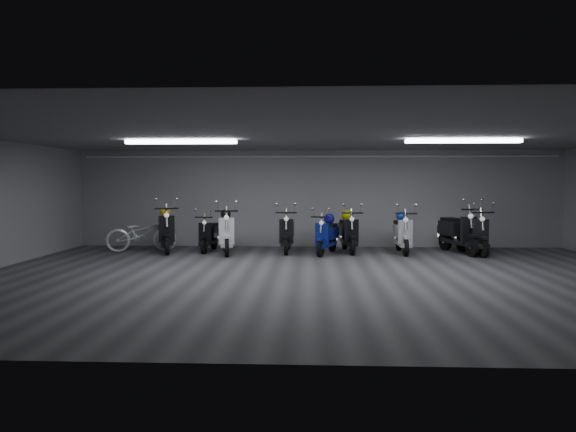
{
  "coord_description": "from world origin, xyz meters",
  "views": [
    {
      "loc": [
        -0.21,
        -10.21,
        1.85
      ],
      "look_at": [
        -0.76,
        2.5,
        1.05
      ],
      "focal_mm": 32.59,
      "sensor_mm": 36.0,
      "label": 1
    }
  ],
  "objects_px": {
    "helmet_2": "(165,212)",
    "helmet_4": "(347,215)",
    "scooter_8": "(458,225)",
    "scooter_6": "(402,228)",
    "bicycle": "(142,230)",
    "scooter_0": "(166,224)",
    "scooter_5": "(348,227)",
    "scooter_1": "(209,229)",
    "helmet_1": "(329,219)",
    "helmet_3": "(226,214)",
    "scooter_9": "(472,228)",
    "scooter_4": "(327,230)",
    "scooter_2": "(226,227)",
    "helmet_0": "(401,216)",
    "scooter_3": "(287,227)"
  },
  "relations": [
    {
      "from": "bicycle",
      "to": "scooter_1",
      "type": "bearing_deg",
      "value": -103.22
    },
    {
      "from": "scooter_1",
      "to": "scooter_6",
      "type": "xyz_separation_m",
      "value": [
        5.17,
        -0.17,
        0.08
      ]
    },
    {
      "from": "scooter_4",
      "to": "scooter_2",
      "type": "bearing_deg",
      "value": -161.83
    },
    {
      "from": "helmet_0",
      "to": "helmet_4",
      "type": "bearing_deg",
      "value": 173.39
    },
    {
      "from": "scooter_0",
      "to": "scooter_4",
      "type": "relative_size",
      "value": 1.2
    },
    {
      "from": "scooter_8",
      "to": "scooter_6",
      "type": "bearing_deg",
      "value": 166.41
    },
    {
      "from": "scooter_2",
      "to": "helmet_2",
      "type": "bearing_deg",
      "value": 152.44
    },
    {
      "from": "scooter_4",
      "to": "scooter_5",
      "type": "bearing_deg",
      "value": 54.8
    },
    {
      "from": "scooter_0",
      "to": "bicycle",
      "type": "bearing_deg",
      "value": 154.83
    },
    {
      "from": "scooter_8",
      "to": "bicycle",
      "type": "bearing_deg",
      "value": 165.1
    },
    {
      "from": "scooter_1",
      "to": "helmet_1",
      "type": "relative_size",
      "value": 5.71
    },
    {
      "from": "helmet_1",
      "to": "scooter_1",
      "type": "bearing_deg",
      "value": 176.06
    },
    {
      "from": "scooter_6",
      "to": "helmet_3",
      "type": "height_order",
      "value": "scooter_6"
    },
    {
      "from": "helmet_3",
      "to": "helmet_4",
      "type": "relative_size",
      "value": 0.92
    },
    {
      "from": "scooter_8",
      "to": "helmet_1",
      "type": "bearing_deg",
      "value": 166.79
    },
    {
      "from": "helmet_1",
      "to": "scooter_6",
      "type": "bearing_deg",
      "value": 1.59
    },
    {
      "from": "scooter_5",
      "to": "scooter_9",
      "type": "xyz_separation_m",
      "value": [
        3.18,
        -0.33,
        0.02
      ]
    },
    {
      "from": "scooter_6",
      "to": "bicycle",
      "type": "relative_size",
      "value": 0.98
    },
    {
      "from": "scooter_3",
      "to": "helmet_4",
      "type": "xyz_separation_m",
      "value": [
        1.61,
        0.33,
        0.3
      ]
    },
    {
      "from": "scooter_6",
      "to": "helmet_3",
      "type": "distance_m",
      "value": 4.7
    },
    {
      "from": "helmet_0",
      "to": "scooter_4",
      "type": "bearing_deg",
      "value": -165.3
    },
    {
      "from": "helmet_2",
      "to": "helmet_4",
      "type": "bearing_deg",
      "value": 1.91
    },
    {
      "from": "scooter_6",
      "to": "helmet_1",
      "type": "xyz_separation_m",
      "value": [
        -1.93,
        -0.05,
        0.24
      ]
    },
    {
      "from": "scooter_3",
      "to": "helmet_0",
      "type": "xyz_separation_m",
      "value": [
        3.05,
        0.17,
        0.28
      ]
    },
    {
      "from": "scooter_3",
      "to": "helmet_3",
      "type": "relative_size",
      "value": 6.78
    },
    {
      "from": "scooter_2",
      "to": "scooter_4",
      "type": "xyz_separation_m",
      "value": [
        2.64,
        0.01,
        -0.09
      ]
    },
    {
      "from": "bicycle",
      "to": "scooter_5",
      "type": "bearing_deg",
      "value": -105.1
    },
    {
      "from": "helmet_1",
      "to": "scooter_2",
      "type": "bearing_deg",
      "value": -175.2
    },
    {
      "from": "scooter_5",
      "to": "bicycle",
      "type": "bearing_deg",
      "value": 175.23
    },
    {
      "from": "scooter_1",
      "to": "helmet_0",
      "type": "bearing_deg",
      "value": 4.94
    },
    {
      "from": "scooter_4",
      "to": "helmet_2",
      "type": "bearing_deg",
      "value": -168.82
    },
    {
      "from": "scooter_2",
      "to": "bicycle",
      "type": "bearing_deg",
      "value": 160.68
    },
    {
      "from": "helmet_2",
      "to": "helmet_4",
      "type": "xyz_separation_m",
      "value": [
        4.95,
        0.17,
        -0.09
      ]
    },
    {
      "from": "scooter_1",
      "to": "helmet_0",
      "type": "distance_m",
      "value": 5.19
    },
    {
      "from": "scooter_0",
      "to": "scooter_5",
      "type": "bearing_deg",
      "value": -15.25
    },
    {
      "from": "helmet_3",
      "to": "helmet_4",
      "type": "bearing_deg",
      "value": 7.62
    },
    {
      "from": "scooter_9",
      "to": "helmet_3",
      "type": "height_order",
      "value": "scooter_9"
    },
    {
      "from": "scooter_1",
      "to": "scooter_5",
      "type": "relative_size",
      "value": 0.89
    },
    {
      "from": "scooter_1",
      "to": "scooter_9",
      "type": "xyz_separation_m",
      "value": [
        6.94,
        -0.33,
        0.1
      ]
    },
    {
      "from": "scooter_1",
      "to": "helmet_1",
      "type": "distance_m",
      "value": 3.27
    },
    {
      "from": "helmet_2",
      "to": "helmet_3",
      "type": "relative_size",
      "value": 1.06
    },
    {
      "from": "scooter_1",
      "to": "helmet_1",
      "type": "xyz_separation_m",
      "value": [
        3.24,
        -0.22,
        0.32
      ]
    },
    {
      "from": "scooter_1",
      "to": "scooter_8",
      "type": "relative_size",
      "value": 0.81
    },
    {
      "from": "scooter_3",
      "to": "helmet_2",
      "type": "distance_m",
      "value": 3.36
    },
    {
      "from": "scooter_8",
      "to": "scooter_9",
      "type": "relative_size",
      "value": 1.06
    },
    {
      "from": "scooter_9",
      "to": "bicycle",
      "type": "bearing_deg",
      "value": 170.61
    },
    {
      "from": "scooter_8",
      "to": "helmet_2",
      "type": "xyz_separation_m",
      "value": [
        -7.84,
        0.23,
        0.33
      ]
    },
    {
      "from": "scooter_9",
      "to": "helmet_3",
      "type": "distance_m",
      "value": 6.46
    },
    {
      "from": "bicycle",
      "to": "helmet_4",
      "type": "bearing_deg",
      "value": -102.52
    },
    {
      "from": "scooter_8",
      "to": "helmet_4",
      "type": "bearing_deg",
      "value": 157.74
    }
  ]
}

